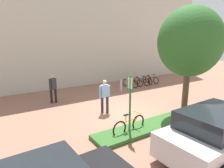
{
  "coord_description": "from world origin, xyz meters",
  "views": [
    {
      "loc": [
        -5.69,
        -7.7,
        3.67
      ],
      "look_at": [
        0.34,
        1.7,
        1.15
      ],
      "focal_mm": 31.34,
      "sensor_mm": 36.0,
      "label": 1
    }
  ],
  "objects_px": {
    "person_shirt_white": "(105,94)",
    "car_white_hatch": "(217,132)",
    "person_suited_dark": "(53,87)",
    "parking_sign_post": "(130,97)",
    "bollard_steel": "(121,86)",
    "bike_rack_cluster": "(142,81)",
    "bike_at_sign": "(129,125)",
    "tree_sidewalk": "(190,42)"
  },
  "relations": [
    {
      "from": "bike_rack_cluster",
      "to": "bollard_steel",
      "type": "height_order",
      "value": "bollard_steel"
    },
    {
      "from": "bike_rack_cluster",
      "to": "person_suited_dark",
      "type": "distance_m",
      "value": 7.6
    },
    {
      "from": "person_shirt_white",
      "to": "person_suited_dark",
      "type": "relative_size",
      "value": 1.0
    },
    {
      "from": "bollard_steel",
      "to": "car_white_hatch",
      "type": "xyz_separation_m",
      "value": [
        -1.9,
        -8.06,
        0.31
      ]
    },
    {
      "from": "bollard_steel",
      "to": "person_shirt_white",
      "type": "height_order",
      "value": "person_shirt_white"
    },
    {
      "from": "parking_sign_post",
      "to": "car_white_hatch",
      "type": "height_order",
      "value": "parking_sign_post"
    },
    {
      "from": "bollard_steel",
      "to": "car_white_hatch",
      "type": "height_order",
      "value": "car_white_hatch"
    },
    {
      "from": "parking_sign_post",
      "to": "bollard_steel",
      "type": "xyz_separation_m",
      "value": [
        3.46,
        5.48,
        -1.11
      ]
    },
    {
      "from": "person_suited_dark",
      "to": "car_white_hatch",
      "type": "xyz_separation_m",
      "value": [
        2.9,
        -8.21,
        -0.23
      ]
    },
    {
      "from": "car_white_hatch",
      "to": "bike_at_sign",
      "type": "bearing_deg",
      "value": 119.57
    },
    {
      "from": "tree_sidewalk",
      "to": "bollard_steel",
      "type": "distance_m",
      "value": 6.32
    },
    {
      "from": "parking_sign_post",
      "to": "bike_at_sign",
      "type": "distance_m",
      "value": 1.21
    },
    {
      "from": "parking_sign_post",
      "to": "bike_rack_cluster",
      "type": "xyz_separation_m",
      "value": [
        6.19,
        6.39,
        -1.21
      ]
    },
    {
      "from": "person_shirt_white",
      "to": "person_suited_dark",
      "type": "bearing_deg",
      "value": 119.64
    },
    {
      "from": "tree_sidewalk",
      "to": "bike_rack_cluster",
      "type": "distance_m",
      "value": 7.73
    },
    {
      "from": "person_shirt_white",
      "to": "car_white_hatch",
      "type": "xyz_separation_m",
      "value": [
        1.17,
        -5.16,
        -0.23
      ]
    },
    {
      "from": "bollard_steel",
      "to": "person_suited_dark",
      "type": "bearing_deg",
      "value": 178.22
    },
    {
      "from": "tree_sidewalk",
      "to": "person_shirt_white",
      "type": "height_order",
      "value": "tree_sidewalk"
    },
    {
      "from": "person_shirt_white",
      "to": "bike_rack_cluster",
      "type": "bearing_deg",
      "value": 33.28
    },
    {
      "from": "bollard_steel",
      "to": "parking_sign_post",
      "type": "bearing_deg",
      "value": -122.3
    },
    {
      "from": "bollard_steel",
      "to": "bike_at_sign",
      "type": "bearing_deg",
      "value": -122.32
    },
    {
      "from": "parking_sign_post",
      "to": "bike_rack_cluster",
      "type": "bearing_deg",
      "value": 45.91
    },
    {
      "from": "bike_at_sign",
      "to": "car_white_hatch",
      "type": "relative_size",
      "value": 0.39
    },
    {
      "from": "person_shirt_white",
      "to": "car_white_hatch",
      "type": "height_order",
      "value": "person_shirt_white"
    },
    {
      "from": "parking_sign_post",
      "to": "bike_at_sign",
      "type": "bearing_deg",
      "value": 59.28
    },
    {
      "from": "parking_sign_post",
      "to": "person_shirt_white",
      "type": "bearing_deg",
      "value": 81.41
    },
    {
      "from": "bike_at_sign",
      "to": "bike_rack_cluster",
      "type": "height_order",
      "value": "bike_at_sign"
    },
    {
      "from": "bike_at_sign",
      "to": "tree_sidewalk",
      "type": "bearing_deg",
      "value": -1.74
    },
    {
      "from": "bike_rack_cluster",
      "to": "person_shirt_white",
      "type": "relative_size",
      "value": 1.87
    },
    {
      "from": "person_suited_dark",
      "to": "car_white_hatch",
      "type": "bearing_deg",
      "value": -70.53
    },
    {
      "from": "bike_rack_cluster",
      "to": "car_white_hatch",
      "type": "distance_m",
      "value": 10.1
    },
    {
      "from": "bike_at_sign",
      "to": "person_shirt_white",
      "type": "relative_size",
      "value": 0.98
    },
    {
      "from": "bike_at_sign",
      "to": "person_shirt_white",
      "type": "height_order",
      "value": "person_shirt_white"
    },
    {
      "from": "parking_sign_post",
      "to": "car_white_hatch",
      "type": "bearing_deg",
      "value": -58.88
    },
    {
      "from": "bike_rack_cluster",
      "to": "car_white_hatch",
      "type": "xyz_separation_m",
      "value": [
        -4.63,
        -8.97,
        0.41
      ]
    },
    {
      "from": "car_white_hatch",
      "to": "person_suited_dark",
      "type": "bearing_deg",
      "value": 109.47
    },
    {
      "from": "person_shirt_white",
      "to": "parking_sign_post",
      "type": "bearing_deg",
      "value": -98.59
    },
    {
      "from": "bike_rack_cluster",
      "to": "person_shirt_white",
      "type": "xyz_separation_m",
      "value": [
        -5.8,
        -3.81,
        0.64
      ]
    },
    {
      "from": "bike_rack_cluster",
      "to": "parking_sign_post",
      "type": "bearing_deg",
      "value": -134.09
    },
    {
      "from": "bike_rack_cluster",
      "to": "person_suited_dark",
      "type": "relative_size",
      "value": 1.87
    },
    {
      "from": "bike_at_sign",
      "to": "bike_rack_cluster",
      "type": "relative_size",
      "value": 0.52
    },
    {
      "from": "car_white_hatch",
      "to": "tree_sidewalk",
      "type": "bearing_deg",
      "value": 56.03
    }
  ]
}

